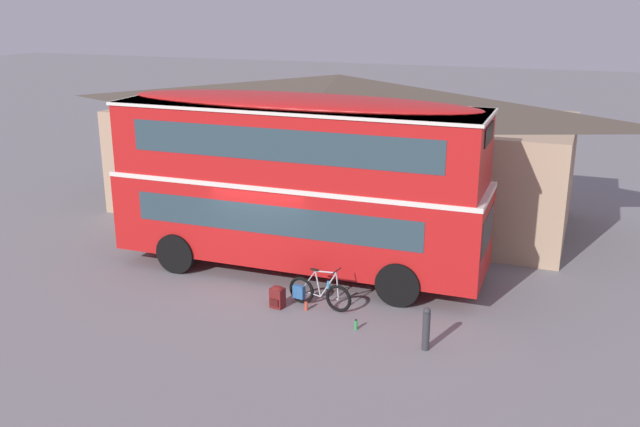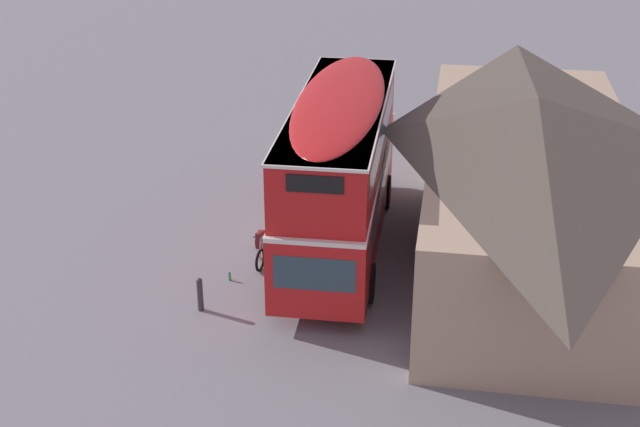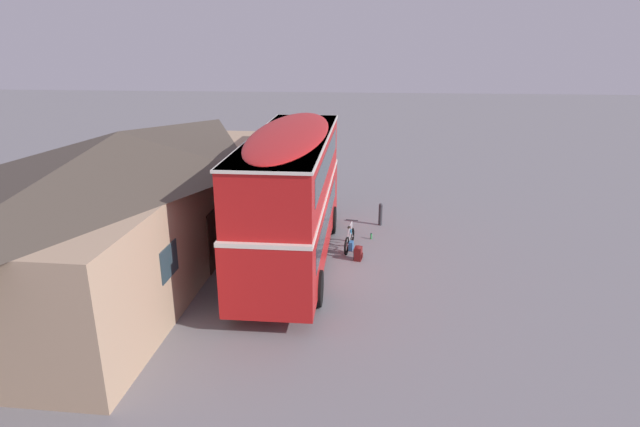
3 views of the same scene
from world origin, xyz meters
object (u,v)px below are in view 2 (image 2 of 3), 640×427
water_bottle_green_metal (230,277)px  backpack_on_ground (261,239)px  water_bottle_red_squeeze (259,255)px  kerb_bollard (200,294)px  touring_bicycle (266,250)px  double_decker_bus (339,165)px

water_bottle_green_metal → backpack_on_ground: bearing=167.0°
water_bottle_red_squeeze → kerb_bollard: kerb_bollard is taller
touring_bicycle → double_decker_bus: bearing=122.2°
kerb_bollard → double_decker_bus: bearing=142.2°
kerb_bollard → backpack_on_ground: bearing=166.8°
backpack_on_ground → kerb_bollard: kerb_bollard is taller
water_bottle_green_metal → water_bottle_red_squeeze: same height
double_decker_bus → touring_bicycle: size_ratio=5.91×
backpack_on_ground → water_bottle_red_squeeze: 0.73m
touring_bicycle → kerb_bollard: 3.13m
backpack_on_ground → water_bottle_green_metal: 2.18m
kerb_bollard → water_bottle_green_metal: bearing=166.6°
double_decker_bus → water_bottle_green_metal: 4.52m
kerb_bollard → touring_bicycle: bearing=157.1°
double_decker_bus → water_bottle_red_squeeze: (1.06, -2.24, -2.53)m
double_decker_bus → kerb_bollard: bearing=-37.8°
water_bottle_red_squeeze → kerb_bollard: 3.24m
water_bottle_green_metal → water_bottle_red_squeeze: 1.52m
touring_bicycle → water_bottle_red_squeeze: bearing=-127.0°
double_decker_bus → touring_bicycle: double_decker_bus is taller
backpack_on_ground → kerb_bollard: 3.88m
double_decker_bus → backpack_on_ground: 3.33m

